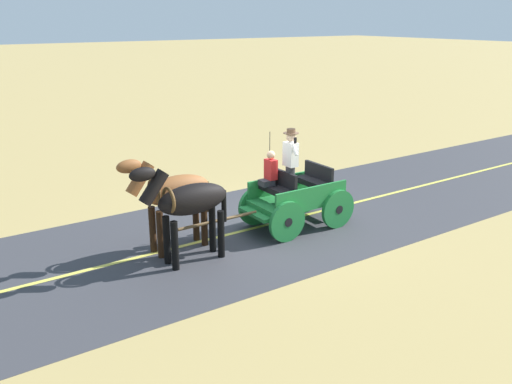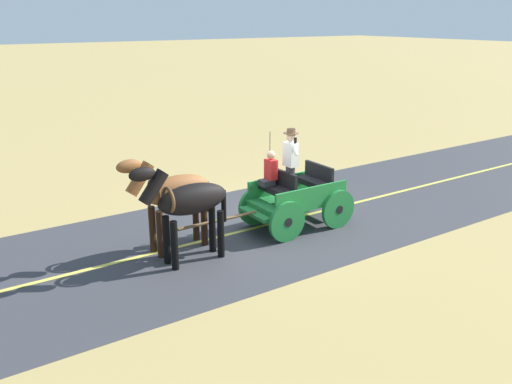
# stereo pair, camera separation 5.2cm
# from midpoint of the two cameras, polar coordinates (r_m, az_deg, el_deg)

# --- Properties ---
(ground_plane) EXTENTS (200.00, 200.00, 0.00)m
(ground_plane) POSITION_cam_midpoint_polar(r_m,az_deg,el_deg) (13.63, 1.94, -3.33)
(ground_plane) COLOR tan
(road_surface) EXTENTS (5.63, 160.00, 0.01)m
(road_surface) POSITION_cam_midpoint_polar(r_m,az_deg,el_deg) (13.63, 1.94, -3.31)
(road_surface) COLOR #38383D
(road_surface) RESTS_ON ground
(road_centre_stripe) EXTENTS (0.12, 160.00, 0.00)m
(road_centre_stripe) POSITION_cam_midpoint_polar(r_m,az_deg,el_deg) (13.63, 1.94, -3.29)
(road_centre_stripe) COLOR #DBCC4C
(road_centre_stripe) RESTS_ON road_surface
(horse_drawn_carriage) EXTENTS (1.43, 4.50, 2.50)m
(horse_drawn_carriage) POSITION_cam_midpoint_polar(r_m,az_deg,el_deg) (13.18, 4.15, -0.34)
(horse_drawn_carriage) COLOR #1E7233
(horse_drawn_carriage) RESTS_ON ground
(horse_near_side) EXTENTS (0.58, 2.13, 2.21)m
(horse_near_side) POSITION_cam_midpoint_polar(r_m,az_deg,el_deg) (11.20, -7.03, -1.05)
(horse_near_side) COLOR black
(horse_near_side) RESTS_ON ground
(horse_off_side) EXTENTS (0.63, 2.13, 2.21)m
(horse_off_side) POSITION_cam_midpoint_polar(r_m,az_deg,el_deg) (11.83, -8.63, -0.08)
(horse_off_side) COLOR brown
(horse_off_side) RESTS_ON ground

